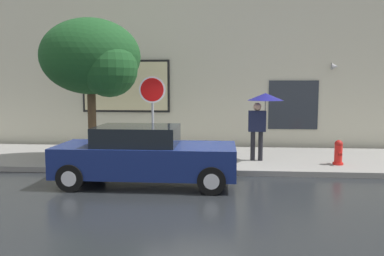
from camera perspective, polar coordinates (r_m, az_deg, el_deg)
ground_plane at (r=9.61m, az=-0.70°, el=-8.33°), size 60.00×60.00×0.00m
sidewalk at (r=12.51m, az=0.57°, el=-4.52°), size 20.00×4.00×0.15m
building_facade at (r=14.82m, az=1.19°, el=10.42°), size 20.00×0.67×7.00m
parked_car at (r=9.57m, az=-6.96°, el=-4.07°), size 4.34×1.80×1.44m
fire_hydrant at (r=11.92m, az=20.75°, el=-3.42°), size 0.30×0.44×0.71m
pedestrian_with_umbrella at (r=11.80m, az=10.38°, el=3.15°), size 1.08×1.08×2.05m
street_tree at (r=11.95m, az=-14.23°, el=9.78°), size 2.99×2.55×4.25m
stop_sign at (r=11.11m, az=-5.85°, el=3.75°), size 0.76×0.10×2.53m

